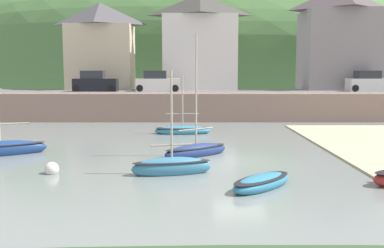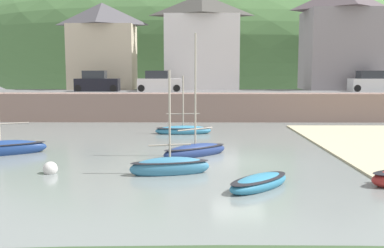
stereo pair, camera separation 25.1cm
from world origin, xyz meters
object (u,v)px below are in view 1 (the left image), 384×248
fishing_boat_green (0,149)px  mooring_buoy (51,169)px  waterfront_building_right (338,37)px  motorboat_with_cabin (171,167)px  rowboat_small_beached (261,182)px  parked_car_by_wall (157,83)px  sailboat_nearest_shore (195,150)px  parked_car_near_slipway (94,83)px  waterfront_building_centre (199,41)px  dinghy_open_wooden (182,130)px  parked_car_end_of_row (368,83)px  waterfront_building_left (100,45)px

fishing_boat_green → mooring_buoy: 5.62m
waterfront_building_right → motorboat_with_cabin: size_ratio=2.33×
rowboat_small_beached → mooring_buoy: rowboat_small_beached is taller
fishing_boat_green → parked_car_by_wall: (6.57, 19.37, 2.88)m
sailboat_nearest_shore → parked_car_near_slipway: 21.88m
waterfront_building_centre → sailboat_nearest_shore: waterfront_building_centre is taller
dinghy_open_wooden → parked_car_by_wall: (-2.63, 11.51, 2.96)m
rowboat_small_beached → parked_car_end_of_row: parked_car_end_of_row is taller
motorboat_with_cabin → parked_car_near_slipway: 25.06m
waterfront_building_right → parked_car_near_slipway: size_ratio=2.57×
parked_car_near_slipway → waterfront_building_centre: bearing=23.0°
waterfront_building_centre → motorboat_with_cabin: 28.88m
dinghy_open_wooden → motorboat_with_cabin: 11.94m
waterfront_building_left → parked_car_near_slipway: size_ratio=2.16×
parked_car_by_wall → parked_car_end_of_row: size_ratio=1.00×
motorboat_with_cabin → parked_car_end_of_row: 29.49m
sailboat_nearest_shore → parked_car_near_slipway: bearing=79.9°
waterfront_building_left → waterfront_building_right: 24.77m
waterfront_building_left → rowboat_small_beached: waterfront_building_left is taller
sailboat_nearest_shore → parked_car_by_wall: 20.07m
parked_car_by_wall → mooring_buoy: (-2.65, -23.39, -3.02)m
rowboat_small_beached → mooring_buoy: bearing=119.4°
waterfront_building_centre → parked_car_near_slipway: (-9.99, -4.50, -4.17)m
rowboat_small_beached → parked_car_by_wall: parked_car_by_wall is taller
dinghy_open_wooden → parked_car_end_of_row: bearing=28.7°
fishing_boat_green → dinghy_open_wooden: bearing=12.7°
parked_car_near_slipway → motorboat_with_cabin: bearing=-71.6°
rowboat_small_beached → fishing_boat_green: size_ratio=0.53×
sailboat_nearest_shore → parked_car_end_of_row: bearing=13.9°
sailboat_nearest_shore → parked_car_near_slipway: sailboat_nearest_shore is taller
dinghy_open_wooden → sailboat_nearest_shore: bearing=-88.7°
waterfront_building_left → waterfront_building_centre: bearing=0.0°
motorboat_with_cabin → waterfront_building_centre: bearing=73.9°
dinghy_open_wooden → motorboat_with_cabin: size_ratio=0.91×
sailboat_nearest_shore → parked_car_end_of_row: sailboat_nearest_shore is taller
rowboat_small_beached → waterfront_building_centre: bearing=47.8°
parked_car_near_slipway → mooring_buoy: parked_car_near_slipway is taller
waterfront_building_left → waterfront_building_right: (24.75, 0.00, 0.84)m
waterfront_building_left → dinghy_open_wooden: waterfront_building_left is taller
fishing_boat_green → parked_car_near_slipway: fishing_boat_green is taller
sailboat_nearest_shore → mooring_buoy: bearing=176.2°
fishing_boat_green → parked_car_by_wall: size_ratio=1.36×
parked_car_by_wall → mooring_buoy: size_ratio=6.70×
waterfront_building_left → motorboat_with_cabin: 30.01m
fishing_boat_green → sailboat_nearest_shore: bearing=-28.9°
fishing_boat_green → waterfront_building_centre: bearing=38.1°
parked_car_by_wall → sailboat_nearest_shore: bearing=-81.2°
sailboat_nearest_shore → waterfront_building_centre: bearing=52.8°
waterfront_building_centre → parked_car_by_wall: 7.36m
waterfront_building_centre → rowboat_small_beached: size_ratio=3.26×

